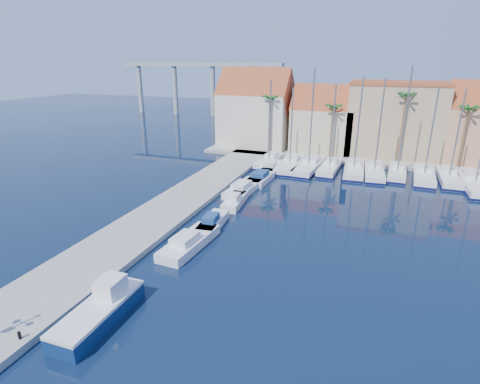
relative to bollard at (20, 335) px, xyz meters
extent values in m
plane|color=black|center=(6.60, 5.57, -0.72)|extent=(260.00, 260.00, 0.00)
cube|color=gray|center=(-2.40, 19.07, -0.47)|extent=(6.00, 77.00, 0.50)
cube|color=gray|center=(16.60, 53.57, -0.47)|extent=(54.00, 16.00, 0.50)
cylinder|color=black|center=(0.00, 0.00, 0.00)|extent=(0.18, 0.18, 0.44)
cube|color=navy|center=(2.72, 3.15, -0.23)|extent=(2.27, 6.53, 0.97)
cube|color=white|center=(2.72, 3.15, 0.36)|extent=(2.27, 6.53, 0.22)
cube|color=white|center=(2.70, 4.45, 0.96)|extent=(1.43, 1.75, 1.19)
cube|color=white|center=(3.33, 13.74, -0.32)|extent=(2.74, 7.14, 0.80)
cube|color=white|center=(3.28, 13.04, 0.38)|extent=(1.74, 2.56, 0.60)
cube|color=white|center=(3.49, 18.24, -0.32)|extent=(2.13, 5.38, 0.80)
cube|color=navy|center=(3.53, 17.71, 0.38)|extent=(1.33, 1.93, 0.60)
cube|color=white|center=(3.41, 24.30, -0.32)|extent=(2.15, 5.44, 0.80)
cube|color=white|center=(3.45, 23.77, 0.38)|extent=(1.34, 1.95, 0.60)
cube|color=white|center=(2.87, 28.78, -0.32)|extent=(2.96, 7.58, 0.80)
cube|color=white|center=(2.82, 28.04, 0.38)|extent=(1.86, 2.72, 0.60)
cube|color=white|center=(3.59, 33.96, -0.32)|extent=(2.65, 7.34, 0.80)
cube|color=navy|center=(3.56, 33.24, 0.38)|extent=(1.74, 2.61, 0.60)
cube|color=white|center=(3.33, 39.12, -0.32)|extent=(2.40, 6.75, 0.80)
cube|color=white|center=(3.36, 38.46, 0.38)|extent=(1.59, 2.39, 0.60)
cube|color=white|center=(2.37, 41.93, -0.22)|extent=(2.76, 8.57, 1.00)
cube|color=#0D1042|center=(2.37, 41.93, -0.54)|extent=(2.83, 8.64, 0.28)
cube|color=white|center=(2.43, 42.78, 0.58)|extent=(1.71, 2.63, 0.60)
cylinder|color=slate|center=(2.34, 41.51, 6.05)|extent=(0.20, 0.20, 11.54)
cube|color=white|center=(5.73, 41.31, -0.22)|extent=(2.87, 10.46, 1.00)
cube|color=#0D1042|center=(5.73, 41.31, -0.54)|extent=(2.93, 10.52, 0.28)
cube|color=white|center=(5.71, 42.35, 0.58)|extent=(1.94, 3.16, 0.60)
cylinder|color=slate|center=(5.73, 40.79, 5.52)|extent=(0.20, 0.20, 10.49)
cube|color=white|center=(8.57, 41.30, -0.22)|extent=(3.68, 10.85, 1.00)
cube|color=#0D1042|center=(8.57, 41.30, -0.54)|extent=(3.75, 10.91, 0.28)
cube|color=white|center=(8.66, 42.36, 0.58)|extent=(2.21, 3.35, 0.60)
cylinder|color=slate|center=(8.52, 40.77, 6.88)|extent=(0.20, 0.20, 13.19)
cube|color=white|center=(11.47, 41.49, -0.22)|extent=(2.76, 9.02, 1.00)
cube|color=#0D1042|center=(11.47, 41.49, -0.54)|extent=(2.82, 9.08, 0.28)
cube|color=white|center=(11.52, 42.38, 0.58)|extent=(1.75, 2.75, 0.60)
cylinder|color=slate|center=(11.45, 41.04, 5.85)|extent=(0.20, 0.20, 11.14)
cube|color=white|center=(14.76, 41.82, -0.22)|extent=(3.01, 9.96, 1.00)
cube|color=#0D1042|center=(14.76, 41.82, -0.54)|extent=(3.08, 10.02, 0.28)
cube|color=white|center=(14.71, 42.80, 0.58)|extent=(1.93, 3.03, 0.60)
cylinder|color=slate|center=(14.78, 41.33, 6.33)|extent=(0.20, 0.20, 12.10)
cube|color=white|center=(17.45, 41.58, -0.22)|extent=(3.05, 9.65, 1.00)
cube|color=#0D1042|center=(17.45, 41.58, -0.54)|extent=(3.11, 9.72, 0.28)
cube|color=white|center=(17.39, 42.54, 0.58)|extent=(1.90, 2.96, 0.60)
cylinder|color=slate|center=(17.48, 41.11, 6.23)|extent=(0.20, 0.20, 11.90)
cube|color=white|center=(20.47, 42.22, -0.22)|extent=(2.69, 8.61, 1.00)
cube|color=#0D1042|center=(20.47, 42.22, -0.54)|extent=(2.76, 8.67, 0.28)
cube|color=white|center=(20.52, 43.06, 0.58)|extent=(1.69, 2.63, 0.60)
cylinder|color=slate|center=(20.45, 41.79, 6.99)|extent=(0.20, 0.20, 13.42)
cube|color=white|center=(23.79, 41.97, -0.22)|extent=(3.13, 9.95, 1.00)
cube|color=#0D1042|center=(23.79, 41.97, -0.54)|extent=(3.19, 10.02, 0.28)
cube|color=white|center=(23.85, 42.95, 0.58)|extent=(1.96, 3.05, 0.60)
cylinder|color=slate|center=(23.76, 41.48, 5.78)|extent=(0.20, 0.20, 11.01)
cube|color=white|center=(26.73, 41.96, -0.22)|extent=(2.52, 9.27, 1.00)
cube|color=#0D1042|center=(26.73, 41.96, -0.54)|extent=(2.58, 9.33, 0.28)
cube|color=white|center=(26.74, 42.88, 0.58)|extent=(1.72, 2.79, 0.60)
cylinder|color=slate|center=(26.72, 41.49, 5.69)|extent=(0.20, 0.20, 10.82)
cube|color=white|center=(29.40, 40.59, -0.22)|extent=(3.34, 11.99, 1.00)
cube|color=#0D1042|center=(29.40, 40.59, -0.54)|extent=(3.41, 12.05, 0.28)
cube|color=white|center=(29.37, 41.78, 0.58)|extent=(2.24, 3.62, 0.60)
cube|color=beige|center=(-3.40, 52.57, 4.28)|extent=(12.00, 9.00, 9.00)
cube|color=brown|center=(-3.40, 52.57, 8.78)|extent=(12.30, 9.00, 9.00)
cube|color=tan|center=(8.60, 52.57, 3.28)|extent=(10.00, 8.00, 7.00)
cube|color=brown|center=(8.60, 52.57, 6.78)|extent=(10.30, 8.00, 8.00)
cube|color=tan|center=(19.60, 53.57, 5.28)|extent=(14.00, 10.00, 11.00)
cube|color=brown|center=(19.60, 53.57, 11.03)|extent=(14.20, 10.20, 0.50)
cube|color=tan|center=(31.60, 52.57, 3.78)|extent=(10.00, 8.00, 8.00)
cylinder|color=brown|center=(0.60, 47.57, 4.28)|extent=(0.36, 0.36, 9.00)
sphere|color=#18571D|center=(0.60, 47.57, 8.63)|extent=(2.60, 2.60, 2.60)
cylinder|color=brown|center=(10.60, 47.57, 3.78)|extent=(0.36, 0.36, 8.00)
sphere|color=#18571D|center=(10.60, 47.57, 7.63)|extent=(2.60, 2.60, 2.60)
cylinder|color=brown|center=(20.60, 47.57, 4.78)|extent=(0.36, 0.36, 10.00)
sphere|color=#18571D|center=(20.60, 47.57, 9.63)|extent=(2.60, 2.60, 2.60)
cylinder|color=brown|center=(28.60, 47.57, 4.03)|extent=(0.36, 0.36, 8.50)
sphere|color=#18571D|center=(28.60, 47.57, 8.13)|extent=(2.60, 2.60, 2.60)
cube|color=#9E9E99|center=(-31.40, 87.57, 13.28)|extent=(48.00, 2.20, 0.90)
cylinder|color=#9E9E99|center=(-51.40, 87.57, 6.28)|extent=(1.40, 1.40, 14.00)
cylinder|color=#9E9E99|center=(-39.40, 87.57, 6.28)|extent=(1.40, 1.40, 14.00)
cylinder|color=#9E9E99|center=(-27.40, 87.57, 6.28)|extent=(1.40, 1.40, 14.00)
cylinder|color=#9E9E99|center=(-15.40, 87.57, 6.28)|extent=(1.40, 1.40, 14.00)
camera|label=1|loc=(17.21, -11.56, 14.28)|focal=28.00mm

